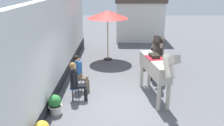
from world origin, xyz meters
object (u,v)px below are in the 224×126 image
(seated_visitor_near, at_px, (76,79))
(flower_planter_middle, at_px, (55,104))
(saddled_horse_far, at_px, (158,48))
(seated_visitor_far, at_px, (79,71))
(saddled_horse_near, at_px, (156,67))
(cafe_parasol, at_px, (108,15))

(seated_visitor_near, xyz_separation_m, flower_planter_middle, (-0.52, -0.94, -0.44))
(saddled_horse_far, bearing_deg, flower_planter_middle, -135.71)
(seated_visitor_far, xyz_separation_m, saddled_horse_near, (2.72, -0.61, 0.38))
(seated_visitor_far, xyz_separation_m, cafe_parasol, (0.96, 3.91, 1.59))
(seated_visitor_far, distance_m, saddled_horse_near, 2.82)
(seated_visitor_near, xyz_separation_m, seated_visitor_far, (-0.01, 0.79, 0.00))
(saddled_horse_far, xyz_separation_m, flower_planter_middle, (-3.73, -3.64, -0.82))
(seated_visitor_near, height_order, saddled_horse_near, saddled_horse_near)
(seated_visitor_near, distance_m, flower_planter_middle, 1.16)
(saddled_horse_near, xyz_separation_m, cafe_parasol, (-1.77, 4.52, 1.20))
(saddled_horse_far, relative_size, flower_planter_middle, 4.60)
(seated_visitor_near, bearing_deg, cafe_parasol, 78.58)
(flower_planter_middle, bearing_deg, saddled_horse_near, 19.19)
(seated_visitor_far, distance_m, saddled_horse_far, 3.75)
(seated_visitor_far, height_order, cafe_parasol, cafe_parasol)
(saddled_horse_near, height_order, saddled_horse_far, same)
(seated_visitor_far, bearing_deg, saddled_horse_far, 30.66)
(cafe_parasol, bearing_deg, seated_visitor_far, -103.75)
(seated_visitor_far, height_order, flower_planter_middle, seated_visitor_far)
(seated_visitor_far, bearing_deg, cafe_parasol, 76.25)
(saddled_horse_far, bearing_deg, saddled_horse_near, -100.94)
(saddled_horse_near, relative_size, cafe_parasol, 1.15)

